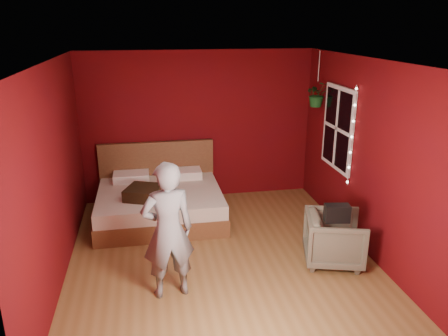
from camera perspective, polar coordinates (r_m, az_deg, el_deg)
floor at (r=6.04m, az=-0.45°, el=-11.59°), size 4.50×4.50×0.00m
room_walls at (r=5.40m, az=-0.49°, el=4.01°), size 4.04×4.54×2.62m
window at (r=6.86m, az=14.62°, el=5.04°), size 0.05×0.97×1.27m
fairy_lights at (r=6.39m, az=16.35°, el=3.92°), size 0.04×0.04×1.45m
bed at (r=7.16m, az=-8.39°, el=-4.27°), size 1.96×1.67×1.08m
person at (r=4.97m, az=-7.34°, el=-8.14°), size 0.64×0.47×1.63m
armchair at (r=5.97m, az=14.20°, el=-8.93°), size 0.91×0.90×0.68m
handbag at (r=5.61m, az=14.54°, el=-5.73°), size 0.33×0.20×0.22m
throw_pillow at (r=6.72m, az=-10.44°, el=-3.20°), size 0.64×0.64×0.18m
hanging_plant at (r=7.37m, az=12.06°, el=9.42°), size 0.39×0.34×0.89m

